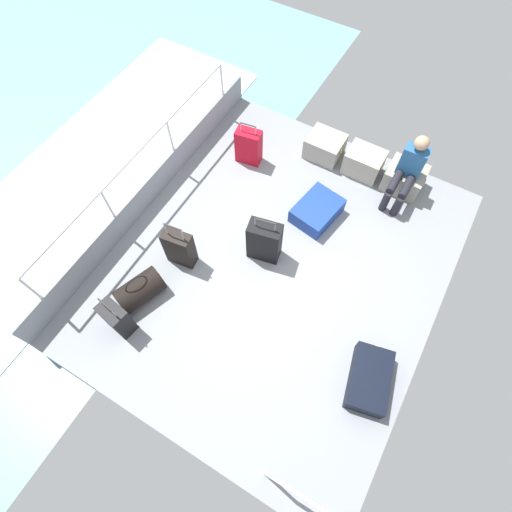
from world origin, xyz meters
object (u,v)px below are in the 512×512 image
object	(u,v)px
passenger_seated	(408,170)
suitcase_5	(249,146)
cargo_crate_1	(364,162)
duffel_bag	(140,290)
cargo_crate_0	(325,146)
suitcase_3	(117,318)
cargo_crate_2	(404,178)
suitcase_4	(180,248)
suitcase_2	(369,379)
suitcase_1	(317,211)
suitcase_0	(264,241)

from	to	relation	value
passenger_seated	suitcase_5	world-z (taller)	passenger_seated
cargo_crate_1	duffel_bag	xyz separation A→B (m)	(-1.69, -3.46, -0.02)
cargo_crate_0	suitcase_3	size ratio (longest dim) A/B	0.80
cargo_crate_2	suitcase_4	distance (m)	3.54
cargo_crate_2	duffel_bag	bearing A→B (deg)	-123.77
cargo_crate_2	duffel_bag	world-z (taller)	duffel_bag
suitcase_4	suitcase_5	bearing A→B (deg)	93.67
suitcase_2	suitcase_5	size ratio (longest dim) A/B	1.12
cargo_crate_2	passenger_seated	world-z (taller)	passenger_seated
suitcase_1	duffel_bag	size ratio (longest dim) A/B	1.12
cargo_crate_1	cargo_crate_0	bearing A→B (deg)	179.62
suitcase_0	cargo_crate_1	bearing A→B (deg)	74.00
cargo_crate_2	passenger_seated	size ratio (longest dim) A/B	0.55
cargo_crate_0	duffel_bag	xyz separation A→B (m)	(-1.02, -3.47, -0.01)
suitcase_2	cargo_crate_2	bearing A→B (deg)	103.21
suitcase_3	suitcase_4	size ratio (longest dim) A/B	0.86
cargo_crate_0	suitcase_0	xyz separation A→B (m)	(0.07, -2.09, 0.16)
cargo_crate_0	duffel_bag	bearing A→B (deg)	-106.35
cargo_crate_1	cargo_crate_2	size ratio (longest dim) A/B	1.00
suitcase_0	suitcase_3	bearing A→B (deg)	-119.86
suitcase_2	duffel_bag	xyz separation A→B (m)	(-3.05, -0.47, 0.06)
cargo_crate_2	suitcase_2	xyz separation A→B (m)	(0.71, -3.03, -0.06)
cargo_crate_0	suitcase_0	size ratio (longest dim) A/B	0.70
cargo_crate_1	suitcase_2	xyz separation A→B (m)	(1.36, -2.99, -0.08)
suitcase_1	suitcase_2	size ratio (longest dim) A/B	0.93
suitcase_4	duffel_bag	size ratio (longest dim) A/B	1.23
suitcase_4	suitcase_5	distance (m)	2.05
passenger_seated	suitcase_0	xyz separation A→B (m)	(-1.25, -1.94, -0.22)
suitcase_2	suitcase_3	xyz separation A→B (m)	(-3.02, -0.93, 0.14)
suitcase_0	suitcase_4	world-z (taller)	suitcase_4
cargo_crate_2	duffel_bag	distance (m)	4.21
cargo_crate_0	cargo_crate_1	bearing A→B (deg)	-0.38
cargo_crate_1	suitcase_0	xyz separation A→B (m)	(-0.60, -2.08, 0.14)
cargo_crate_2	passenger_seated	xyz separation A→B (m)	(0.00, -0.18, 0.37)
suitcase_1	suitcase_5	distance (m)	1.50
passenger_seated	duffel_bag	xyz separation A→B (m)	(-2.34, -3.32, -0.38)
duffel_bag	suitcase_1	bearing A→B (deg)	58.22
suitcase_4	duffel_bag	distance (m)	0.76
suitcase_1	suitcase_5	world-z (taller)	suitcase_5
suitcase_1	suitcase_3	world-z (taller)	suitcase_3
suitcase_3	cargo_crate_2	bearing A→B (deg)	59.79
suitcase_3	suitcase_4	world-z (taller)	suitcase_4
passenger_seated	suitcase_5	bearing A→B (deg)	-166.65
suitcase_1	cargo_crate_2	bearing A→B (deg)	52.52
cargo_crate_2	suitcase_2	bearing A→B (deg)	-76.79
cargo_crate_2	suitcase_1	bearing A→B (deg)	-127.48
suitcase_0	suitcase_2	bearing A→B (deg)	-24.93
suitcase_3	suitcase_4	bearing A→B (deg)	84.33
suitcase_0	duffel_bag	xyz separation A→B (m)	(-1.09, -1.38, -0.16)
suitcase_1	suitcase_4	world-z (taller)	suitcase_4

